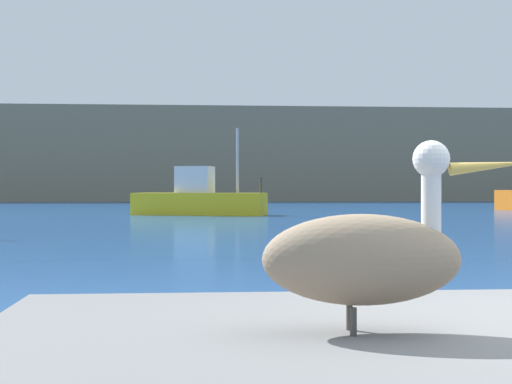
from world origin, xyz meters
name	(u,v)px	position (x,y,z in m)	size (l,w,h in m)	color
hillside_backdrop	(217,156)	(0.00, 70.71, 4.36)	(140.00, 10.65, 8.73)	#7F755B
pelican	(366,255)	(-1.28, -0.29, 0.92)	(1.26, 0.48, 0.87)	gray
fishing_boat_yellow	(199,199)	(-1.91, 31.34, 0.71)	(6.28, 3.54, 3.95)	yellow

